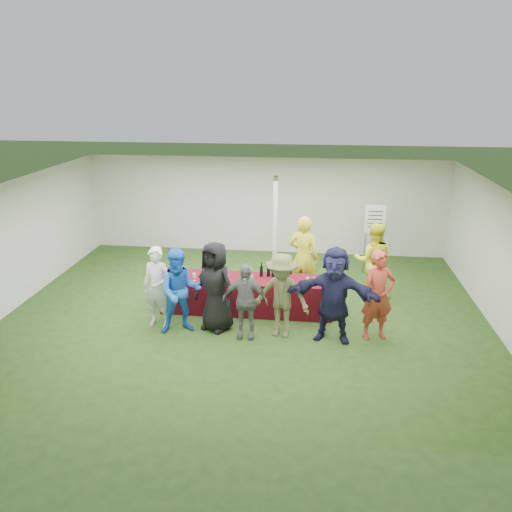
# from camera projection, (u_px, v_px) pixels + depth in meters

# --- Properties ---
(ground) EXTENTS (60.00, 60.00, 0.00)m
(ground) POSITION_uv_depth(u_px,v_px,m) (247.00, 310.00, 10.73)
(ground) COLOR #284719
(ground) RESTS_ON ground
(tent) EXTENTS (10.00, 10.00, 10.00)m
(tent) POSITION_uv_depth(u_px,v_px,m) (275.00, 235.00, 11.35)
(tent) COLOR white
(tent) RESTS_ON ground
(serving_table) EXTENTS (3.60, 0.80, 0.75)m
(serving_table) POSITION_uv_depth(u_px,v_px,m) (247.00, 294.00, 10.61)
(serving_table) COLOR #5E0711
(serving_table) RESTS_ON ground
(wine_bottles) EXTENTS (0.62, 0.14, 0.32)m
(wine_bottles) POSITION_uv_depth(u_px,v_px,m) (274.00, 271.00, 10.51)
(wine_bottles) COLOR black
(wine_bottles) RESTS_ON serving_table
(wine_glasses) EXTENTS (2.74, 0.10, 0.16)m
(wine_glasses) POSITION_uv_depth(u_px,v_px,m) (228.00, 277.00, 10.24)
(wine_glasses) COLOR silver
(wine_glasses) RESTS_ON serving_table
(water_bottle) EXTENTS (0.07, 0.07, 0.23)m
(water_bottle) POSITION_uv_depth(u_px,v_px,m) (250.00, 272.00, 10.52)
(water_bottle) COLOR silver
(water_bottle) RESTS_ON serving_table
(bar_towel) EXTENTS (0.25, 0.18, 0.03)m
(bar_towel) POSITION_uv_depth(u_px,v_px,m) (319.00, 280.00, 10.36)
(bar_towel) COLOR white
(bar_towel) RESTS_ON serving_table
(dump_bucket) EXTENTS (0.26, 0.26, 0.18)m
(dump_bucket) POSITION_uv_depth(u_px,v_px,m) (326.00, 281.00, 10.06)
(dump_bucket) COLOR slate
(dump_bucket) RESTS_ON serving_table
(wine_list_sign) EXTENTS (0.50, 0.03, 1.80)m
(wine_list_sign) POSITION_uv_depth(u_px,v_px,m) (375.00, 224.00, 12.32)
(wine_list_sign) COLOR slate
(wine_list_sign) RESTS_ON ground
(staff_pourer) EXTENTS (0.79, 0.63, 1.88)m
(staff_pourer) POSITION_uv_depth(u_px,v_px,m) (304.00, 257.00, 11.19)
(staff_pourer) COLOR gold
(staff_pourer) RESTS_ON ground
(staff_back) EXTENTS (0.89, 0.72, 1.76)m
(staff_back) POSITION_uv_depth(u_px,v_px,m) (373.00, 261.00, 11.11)
(staff_back) COLOR yellow
(staff_back) RESTS_ON ground
(customer_0) EXTENTS (0.66, 0.48, 1.65)m
(customer_0) POSITION_uv_depth(u_px,v_px,m) (158.00, 287.00, 9.82)
(customer_0) COLOR silver
(customer_0) RESTS_ON ground
(customer_1) EXTENTS (0.98, 0.86, 1.70)m
(customer_1) POSITION_uv_depth(u_px,v_px,m) (180.00, 291.00, 9.57)
(customer_1) COLOR blue
(customer_1) RESTS_ON ground
(customer_2) EXTENTS (1.04, 0.92, 1.80)m
(customer_2) POSITION_uv_depth(u_px,v_px,m) (215.00, 287.00, 9.66)
(customer_2) COLOR black
(customer_2) RESTS_ON ground
(customer_3) EXTENTS (0.88, 0.39, 1.49)m
(customer_3) POSITION_uv_depth(u_px,v_px,m) (245.00, 301.00, 9.40)
(customer_3) COLOR slate
(customer_3) RESTS_ON ground
(customer_4) EXTENTS (1.17, 0.79, 1.67)m
(customer_4) POSITION_uv_depth(u_px,v_px,m) (282.00, 296.00, 9.42)
(customer_4) COLOR brown
(customer_4) RESTS_ON ground
(customer_5) EXTENTS (1.77, 0.80, 1.85)m
(customer_5) POSITION_uv_depth(u_px,v_px,m) (334.00, 295.00, 9.24)
(customer_5) COLOR #191B3A
(customer_5) RESTS_ON ground
(customer_6) EXTENTS (0.74, 0.60, 1.75)m
(customer_6) POSITION_uv_depth(u_px,v_px,m) (378.00, 296.00, 9.32)
(customer_6) COLOR #A73625
(customer_6) RESTS_ON ground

